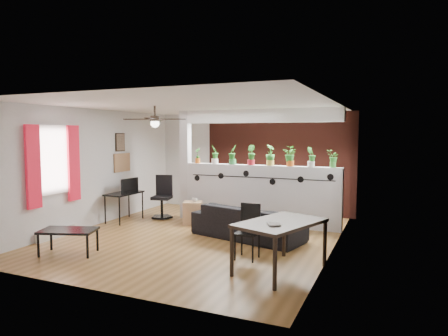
# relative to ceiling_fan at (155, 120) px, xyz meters

# --- Properties ---
(room_shell) EXTENTS (6.30, 7.10, 2.90)m
(room_shell) POSITION_rel_ceiling_fan_xyz_m (0.80, 0.30, -1.01)
(room_shell) COLOR brown
(room_shell) RESTS_ON ground
(partition_wall) EXTENTS (3.60, 0.18, 1.35)m
(partition_wall) POSITION_rel_ceiling_fan_xyz_m (1.60, 1.80, -1.64)
(partition_wall) COLOR #BCBCC1
(partition_wall) RESTS_ON ground
(ceiling_header) EXTENTS (3.60, 0.18, 0.30)m
(ceiling_header) POSITION_rel_ceiling_fan_xyz_m (1.60, 1.80, 0.14)
(ceiling_header) COLOR white
(ceiling_header) RESTS_ON room_shell
(pier_column) EXTENTS (0.22, 0.20, 2.60)m
(pier_column) POSITION_rel_ceiling_fan_xyz_m (-0.31, 1.80, -1.01)
(pier_column) COLOR #BCBCC1
(pier_column) RESTS_ON ground
(brick_panel) EXTENTS (3.90, 0.05, 2.60)m
(brick_panel) POSITION_rel_ceiling_fan_xyz_m (1.60, 3.27, -1.01)
(brick_panel) COLOR #A13D2E
(brick_panel) RESTS_ON ground
(vine_decal) EXTENTS (3.31, 0.01, 0.30)m
(vine_decal) POSITION_rel_ceiling_fan_xyz_m (1.60, 1.70, -1.23)
(vine_decal) COLOR black
(vine_decal) RESTS_ON partition_wall
(window_assembly) EXTENTS (0.09, 1.30, 1.55)m
(window_assembly) POSITION_rel_ceiling_fan_xyz_m (-1.76, -0.90, -0.81)
(window_assembly) COLOR white
(window_assembly) RESTS_ON room_shell
(baseboard_heater) EXTENTS (0.08, 1.00, 0.18)m
(baseboard_heater) POSITION_rel_ceiling_fan_xyz_m (-1.74, -0.90, -2.22)
(baseboard_heater) COLOR silver
(baseboard_heater) RESTS_ON ground
(corkboard) EXTENTS (0.03, 0.60, 0.45)m
(corkboard) POSITION_rel_ceiling_fan_xyz_m (-1.78, 1.25, -0.96)
(corkboard) COLOR #8D6544
(corkboard) RESTS_ON room_shell
(framed_art) EXTENTS (0.03, 0.34, 0.44)m
(framed_art) POSITION_rel_ceiling_fan_xyz_m (-1.78, 1.20, -0.46)
(framed_art) COLOR #8C7259
(framed_art) RESTS_ON room_shell
(ceiling_fan) EXTENTS (1.19, 1.19, 0.43)m
(ceiling_fan) POSITION_rel_ceiling_fan_xyz_m (0.00, 0.00, 0.00)
(ceiling_fan) COLOR black
(ceiling_fan) RESTS_ON room_shell
(potted_plant_0) EXTENTS (0.22, 0.21, 0.36)m
(potted_plant_0) POSITION_rel_ceiling_fan_xyz_m (0.02, 1.80, -0.77)
(potted_plant_0) COLOR #CE6018
(potted_plant_0) RESTS_ON partition_wall
(potted_plant_1) EXTENTS (0.21, 0.25, 0.44)m
(potted_plant_1) POSITION_rel_ceiling_fan_xyz_m (0.47, 1.80, -0.73)
(potted_plant_1) COLOR white
(potted_plant_1) RESTS_ON partition_wall
(potted_plant_2) EXTENTS (0.24, 0.27, 0.45)m
(potted_plant_2) POSITION_rel_ceiling_fan_xyz_m (0.92, 1.80, -0.73)
(potted_plant_2) COLOR #2F823E
(potted_plant_2) RESTS_ON partition_wall
(potted_plant_3) EXTENTS (0.30, 0.30, 0.45)m
(potted_plant_3) POSITION_rel_ceiling_fan_xyz_m (1.37, 1.80, -0.72)
(potted_plant_3) COLOR red
(potted_plant_3) RESTS_ON partition_wall
(potted_plant_4) EXTENTS (0.23, 0.27, 0.46)m
(potted_plant_4) POSITION_rel_ceiling_fan_xyz_m (1.83, 1.80, -0.72)
(potted_plant_4) COLOR #DABE4C
(potted_plant_4) RESTS_ON partition_wall
(potted_plant_5) EXTENTS (0.27, 0.24, 0.44)m
(potted_plant_5) POSITION_rel_ceiling_fan_xyz_m (2.28, 1.80, -0.73)
(potted_plant_5) COLOR #C75917
(potted_plant_5) RESTS_ON partition_wall
(potted_plant_6) EXTENTS (0.27, 0.25, 0.43)m
(potted_plant_6) POSITION_rel_ceiling_fan_xyz_m (2.73, 1.80, -0.74)
(potted_plant_6) COLOR silver
(potted_plant_6) RESTS_ON partition_wall
(potted_plant_7) EXTENTS (0.23, 0.22, 0.37)m
(potted_plant_7) POSITION_rel_ceiling_fan_xyz_m (3.18, 1.80, -0.77)
(potted_plant_7) COLOR #388931
(potted_plant_7) RESTS_ON partition_wall
(sofa) EXTENTS (2.26, 1.32, 0.62)m
(sofa) POSITION_rel_ceiling_fan_xyz_m (1.74, 0.58, -2.00)
(sofa) COLOR black
(sofa) RESTS_ON ground
(cube_shelf) EXTENTS (0.53, 0.50, 0.51)m
(cube_shelf) POSITION_rel_ceiling_fan_xyz_m (0.17, 1.25, -2.06)
(cube_shelf) COLOR #A77E58
(cube_shelf) RESTS_ON ground
(cup) EXTENTS (0.13, 0.13, 0.09)m
(cup) POSITION_rel_ceiling_fan_xyz_m (0.22, 1.25, -1.76)
(cup) COLOR gray
(cup) RESTS_ON cube_shelf
(computer_desk) EXTENTS (0.51, 0.95, 0.68)m
(computer_desk) POSITION_rel_ceiling_fan_xyz_m (-1.45, 0.88, -1.70)
(computer_desk) COLOR black
(computer_desk) RESTS_ON ground
(monitor) EXTENTS (0.32, 0.08, 0.18)m
(monitor) POSITION_rel_ceiling_fan_xyz_m (-1.45, 1.03, -1.55)
(monitor) COLOR black
(monitor) RESTS_ON computer_desk
(office_chair) EXTENTS (0.53, 0.53, 1.02)m
(office_chair) POSITION_rel_ceiling_fan_xyz_m (-0.80, 1.52, -1.86)
(office_chair) COLOR black
(office_chair) RESTS_ON ground
(dining_table) EXTENTS (1.26, 1.59, 0.76)m
(dining_table) POSITION_rel_ceiling_fan_xyz_m (2.83, -1.03, -1.64)
(dining_table) COLOR black
(dining_table) RESTS_ON ground
(book) EXTENTS (0.26, 0.28, 0.02)m
(book) POSITION_rel_ceiling_fan_xyz_m (2.73, -1.33, -1.55)
(book) COLOR gray
(book) RESTS_ON dining_table
(folding_chair) EXTENTS (0.37, 0.37, 0.90)m
(folding_chair) POSITION_rel_ceiling_fan_xyz_m (2.18, -0.59, -1.78)
(folding_chair) COLOR black
(folding_chair) RESTS_ON ground
(coffee_table) EXTENTS (1.04, 0.79, 0.43)m
(coffee_table) POSITION_rel_ceiling_fan_xyz_m (-0.72, -1.62, -1.93)
(coffee_table) COLOR black
(coffee_table) RESTS_ON ground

